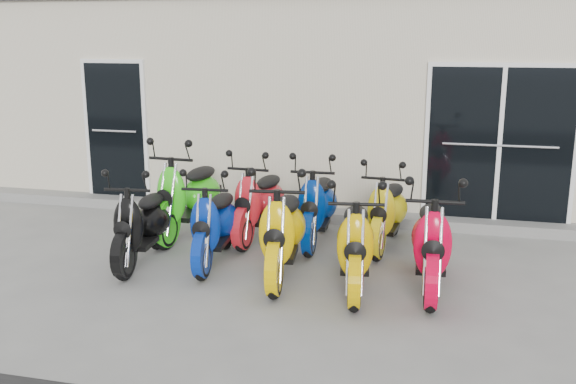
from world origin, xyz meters
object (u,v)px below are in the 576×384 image
(scooter_back_blue, at_px, (318,196))
(scooter_back_red, at_px, (259,193))
(scooter_front_red, at_px, (432,230))
(scooter_front_black, at_px, (141,214))
(scooter_back_yellow, at_px, (388,202))
(scooter_front_orange_a, at_px, (282,219))
(scooter_front_orange_b, at_px, (356,231))
(scooter_front_blue, at_px, (214,214))
(scooter_back_green, at_px, (188,185))

(scooter_back_blue, bearing_deg, scooter_back_red, 177.84)
(scooter_front_red, distance_m, scooter_back_blue, 1.95)
(scooter_front_black, distance_m, scooter_back_yellow, 3.06)
(scooter_front_orange_a, bearing_deg, scooter_back_yellow, 45.75)
(scooter_front_black, relative_size, scooter_back_yellow, 1.01)
(scooter_front_orange_b, height_order, scooter_back_red, scooter_front_orange_b)
(scooter_front_blue, bearing_deg, scooter_back_yellow, 24.02)
(scooter_back_blue, relative_size, scooter_back_yellow, 1.05)
(scooter_front_orange_b, height_order, scooter_back_green, scooter_back_green)
(scooter_back_yellow, bearing_deg, scooter_back_blue, -172.13)
(scooter_back_red, height_order, scooter_back_blue, scooter_back_blue)
(scooter_front_blue, distance_m, scooter_back_green, 1.22)
(scooter_front_orange_a, distance_m, scooter_back_blue, 1.31)
(scooter_front_orange_b, xyz_separation_m, scooter_back_yellow, (0.20, 1.49, -0.04))
(scooter_front_orange_a, bearing_deg, scooter_back_green, 136.63)
(scooter_back_blue, distance_m, scooter_back_yellow, 0.90)
(scooter_front_black, xyz_separation_m, scooter_front_orange_b, (2.57, -0.18, 0.03))
(scooter_front_blue, bearing_deg, scooter_back_green, 121.82)
(scooter_front_orange_b, relative_size, scooter_front_red, 0.97)
(scooter_front_red, xyz_separation_m, scooter_back_green, (-3.25, 1.17, 0.04))
(scooter_back_yellow, bearing_deg, scooter_front_blue, -144.99)
(scooter_front_orange_b, bearing_deg, scooter_front_orange_a, 162.59)
(scooter_front_blue, bearing_deg, scooter_front_black, -171.67)
(scooter_front_orange_b, relative_size, scooter_back_yellow, 1.06)
(scooter_front_blue, bearing_deg, scooter_back_blue, 40.22)
(scooter_back_yellow, bearing_deg, scooter_back_green, -171.82)
(scooter_front_blue, xyz_separation_m, scooter_front_orange_b, (1.73, -0.39, 0.03))
(scooter_front_blue, relative_size, scooter_back_red, 0.97)
(scooter_front_blue, distance_m, scooter_front_orange_b, 1.77)
(scooter_front_orange_b, xyz_separation_m, scooter_back_red, (-1.49, 1.45, -0.01))
(scooter_back_green, distance_m, scooter_back_yellow, 2.67)
(scooter_front_orange_a, xyz_separation_m, scooter_back_red, (-0.66, 1.31, -0.04))
(scooter_front_black, bearing_deg, scooter_front_red, -5.72)
(scooter_back_blue, bearing_deg, scooter_back_green, -178.96)
(scooter_front_blue, distance_m, scooter_back_yellow, 2.22)
(scooter_front_red, bearing_deg, scooter_front_black, 177.51)
(scooter_front_blue, distance_m, scooter_back_blue, 1.47)
(scooter_front_orange_b, bearing_deg, scooter_back_green, 143.47)
(scooter_back_green, bearing_deg, scooter_back_yellow, 6.95)
(scooter_front_orange_a, distance_m, scooter_front_red, 1.62)
(scooter_front_black, height_order, scooter_front_orange_a, scooter_front_orange_a)
(scooter_back_green, xyz_separation_m, scooter_back_red, (0.97, 0.09, -0.07))
(scooter_front_blue, xyz_separation_m, scooter_back_blue, (1.03, 1.06, 0.02))
(scooter_back_yellow, bearing_deg, scooter_front_orange_b, -92.12)
(scooter_front_black, distance_m, scooter_front_orange_b, 2.58)
(scooter_front_orange_b, relative_size, scooter_back_blue, 1.01)
(scooter_front_black, distance_m, scooter_back_blue, 2.25)
(scooter_front_blue, xyz_separation_m, scooter_front_orange_a, (0.89, -0.25, 0.06))
(scooter_front_orange_a, distance_m, scooter_back_red, 1.46)
(scooter_front_blue, xyz_separation_m, scooter_back_red, (0.24, 1.06, 0.02))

